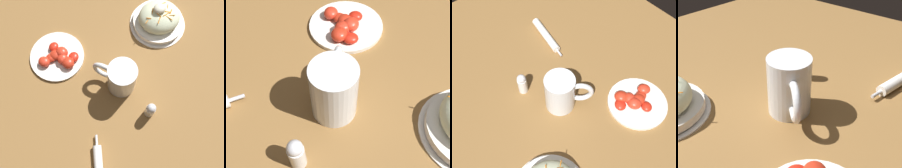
# 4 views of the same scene
# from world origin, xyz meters

# --- Properties ---
(ground_plane) EXTENTS (1.43, 1.43, 0.00)m
(ground_plane) POSITION_xyz_m (0.00, 0.00, 0.00)
(ground_plane) COLOR olive
(salad_plate) EXTENTS (0.22, 0.22, 0.11)m
(salad_plate) POSITION_xyz_m (-0.16, -0.23, 0.04)
(salad_plate) COLOR white
(salad_plate) RESTS_ON ground_plane
(beer_mug) EXTENTS (0.14, 0.13, 0.14)m
(beer_mug) POSITION_xyz_m (0.06, -0.02, 0.06)
(beer_mug) COLOR white
(beer_mug) RESTS_ON ground_plane
(tomato_plate) EXTENTS (0.21, 0.21, 0.04)m
(tomato_plate) POSITION_xyz_m (0.25, -0.19, 0.01)
(tomato_plate) COLOR white
(tomato_plate) RESTS_ON ground_plane
(salt_shaker) EXTENTS (0.03, 0.03, 0.08)m
(salt_shaker) POSITION_xyz_m (-0.01, 0.11, 0.04)
(salt_shaker) COLOR white
(salt_shaker) RESTS_ON ground_plane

